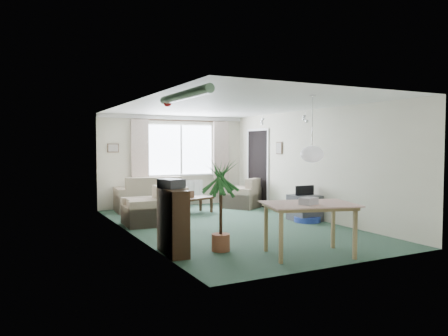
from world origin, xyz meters
name	(u,v)px	position (x,y,z in m)	size (l,w,h in m)	color
ground	(231,226)	(0.00, 0.00, 0.00)	(6.50, 6.50, 0.00)	#2C493A
window	(181,150)	(0.20, 3.23, 1.50)	(1.80, 0.03, 1.30)	white
curtain_rod	(182,121)	(0.20, 3.15, 2.27)	(2.60, 0.03, 0.03)	black
curtain_left	(140,159)	(-0.95, 3.13, 1.27)	(0.45, 0.08, 2.00)	beige
curtain_right	(221,158)	(1.35, 3.13, 1.27)	(0.45, 0.08, 2.00)	beige
radiator	(182,191)	(0.20, 3.19, 0.40)	(1.20, 0.10, 0.55)	white
doorway	(258,169)	(1.99, 2.20, 1.00)	(0.03, 0.95, 2.00)	black
pendant_lamp	(312,154)	(0.20, -2.30, 1.48)	(0.36, 0.36, 0.36)	white
tinsel_garland	(184,95)	(-1.92, -2.30, 2.28)	(1.60, 1.60, 0.12)	#196626
bauble_cluster_a	(262,119)	(1.30, 0.90, 2.22)	(0.20, 0.20, 0.20)	silver
bauble_cluster_b	(305,116)	(1.60, -0.30, 2.22)	(0.20, 0.20, 0.20)	silver
wall_picture_back	(113,148)	(-1.60, 3.23, 1.55)	(0.28, 0.03, 0.22)	brown
wall_picture_right	(279,148)	(1.98, 1.20, 1.55)	(0.03, 0.24, 0.30)	brown
sofa	(151,193)	(-0.80, 2.75, 0.42)	(1.70, 0.90, 0.85)	tan
armchair_corner	(242,193)	(1.48, 2.14, 0.38)	(0.86, 0.81, 0.77)	#C3BD93
armchair_left	(145,206)	(-1.50, 0.88, 0.39)	(0.88, 0.83, 0.78)	beige
coffee_table	(195,205)	(0.00, 1.82, 0.19)	(0.85, 0.47, 0.38)	black
photo_frame	(192,194)	(-0.10, 1.79, 0.46)	(0.12, 0.02, 0.16)	brown
bookshelf	(173,222)	(-1.84, -1.63, 0.49)	(0.27, 0.80, 0.97)	black
hifi_box	(171,184)	(-1.82, -1.53, 1.04)	(0.28, 0.35, 0.14)	#3B3B40
houseplant	(221,205)	(-1.12, -1.77, 0.70)	(0.60, 0.60, 1.41)	#1B5027
dining_table	(309,230)	(-0.08, -2.60, 0.37)	(1.20, 0.80, 0.75)	tan
gift_box	(309,202)	(-0.17, -2.70, 0.81)	(0.25, 0.18, 0.12)	#B1AFBA
tv_cube	(305,208)	(1.70, -0.18, 0.27)	(0.55, 0.60, 0.55)	#303134
pet_bed	(307,219)	(1.65, -0.34, 0.06)	(0.55, 0.55, 0.11)	#22399F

